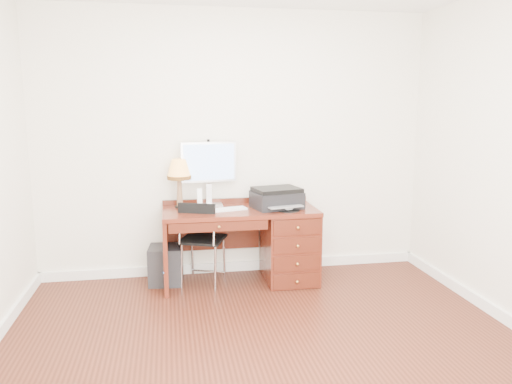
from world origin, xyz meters
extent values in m
plane|color=#37150C|center=(0.00, 0.00, 0.00)|extent=(4.00, 4.00, 0.00)
plane|color=white|center=(0.00, 1.75, 1.35)|extent=(4.00, 0.00, 4.00)
cube|color=white|center=(0.00, 1.74, 0.05)|extent=(4.00, 0.03, 0.10)
cube|color=white|center=(1.99, 0.00, 0.05)|extent=(0.03, 3.50, 0.10)
cube|color=#602114|center=(0.00, 1.40, 0.73)|extent=(1.50, 0.65, 0.04)
cube|color=#602114|center=(0.50, 1.40, 0.35)|extent=(0.50, 0.61, 0.71)
cube|color=#602114|center=(-0.73, 1.40, 0.35)|extent=(0.04, 0.61, 0.71)
cube|color=#4C1A0F|center=(-0.24, 1.69, 0.46)|extent=(0.96, 0.03, 0.39)
cube|color=#4C1A0F|center=(-0.24, 1.09, 0.66)|extent=(0.91, 0.03, 0.09)
sphere|color=#BF8C3F|center=(0.50, 1.06, 0.35)|extent=(0.03, 0.03, 0.03)
cube|color=silver|center=(-0.28, 1.60, 0.76)|extent=(0.27, 0.21, 0.02)
cube|color=silver|center=(-0.28, 1.65, 0.87)|extent=(0.06, 0.04, 0.20)
cube|color=silver|center=(-0.28, 1.63, 1.19)|extent=(0.56, 0.11, 0.40)
cube|color=#4C8CF2|center=(-0.28, 1.61, 1.19)|extent=(0.51, 0.07, 0.36)
cube|color=white|center=(-0.16, 1.36, 0.76)|extent=(0.46, 0.23, 0.02)
cylinder|color=black|center=(0.45, 1.24, 0.75)|extent=(0.21, 0.21, 0.01)
ellipsoid|color=white|center=(0.45, 1.24, 0.77)|extent=(0.10, 0.06, 0.04)
cube|color=black|center=(0.37, 1.39, 0.83)|extent=(0.52, 0.44, 0.16)
cube|color=black|center=(0.37, 1.39, 0.93)|extent=(0.49, 0.42, 0.04)
cylinder|color=black|center=(-0.58, 1.56, 0.76)|extent=(0.10, 0.10, 0.02)
cone|color=olive|center=(-0.58, 1.56, 0.91)|extent=(0.06, 0.06, 0.29)
cone|color=#FFB350|center=(-0.58, 1.56, 1.14)|extent=(0.23, 0.23, 0.18)
cylinder|color=#593814|center=(-0.58, 1.56, 1.05)|extent=(0.24, 0.24, 0.04)
cube|color=white|center=(-0.39, 1.47, 0.77)|extent=(0.10, 0.10, 0.04)
cube|color=white|center=(-0.39, 1.47, 0.87)|extent=(0.05, 0.07, 0.16)
cylinder|color=black|center=(0.27, 1.48, 0.80)|extent=(0.08, 0.08, 0.10)
cube|color=black|center=(-0.36, 1.45, 0.45)|extent=(0.51, 0.51, 0.02)
cube|color=black|center=(-0.36, 1.26, 0.73)|extent=(0.34, 0.15, 0.24)
cylinder|color=silver|center=(-0.53, 1.61, 0.22)|extent=(0.02, 0.02, 0.45)
cylinder|color=silver|center=(-0.20, 1.61, 0.22)|extent=(0.02, 0.02, 0.45)
cylinder|color=silver|center=(-0.53, 1.28, 0.22)|extent=(0.02, 0.02, 0.45)
cylinder|color=silver|center=(-0.20, 1.28, 0.22)|extent=(0.02, 0.02, 0.45)
cylinder|color=silver|center=(-0.53, 1.26, 0.65)|extent=(0.02, 0.02, 0.40)
cylinder|color=silver|center=(-0.20, 1.26, 0.65)|extent=(0.02, 0.02, 0.40)
cube|color=black|center=(-0.73, 1.50, 0.19)|extent=(0.35, 0.35, 0.37)
camera|label=1|loc=(-0.68, -3.33, 1.78)|focal=35.00mm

